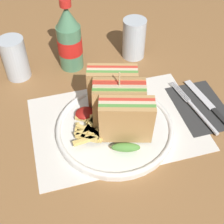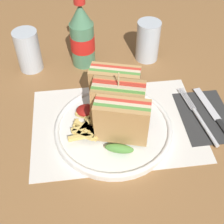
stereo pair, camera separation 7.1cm
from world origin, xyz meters
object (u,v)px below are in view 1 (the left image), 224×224
glass_near (134,41)px  glass_far (16,61)px  plate_main (114,127)px  club_sandwich (119,105)px  knife (209,104)px  coke_bottle_near (69,40)px  fork (198,111)px

glass_near → glass_far: 0.33m
plate_main → glass_near: size_ratio=2.34×
plate_main → club_sandwich: 0.06m
knife → coke_bottle_near: size_ratio=0.95×
club_sandwich → glass_far: size_ratio=1.78×
glass_far → coke_bottle_near: bearing=1.7°
club_sandwich → glass_near: bearing=64.9°
club_sandwich → glass_near: club_sandwich is taller
plate_main → knife: (0.25, 0.01, -0.00)m
knife → glass_far: bearing=142.5°
club_sandwich → glass_far: bearing=129.5°
glass_far → plate_main: bearing=-52.7°
club_sandwich → glass_near: size_ratio=1.78×
club_sandwich → knife: club_sandwich is taller
fork → coke_bottle_near: 0.38m
plate_main → coke_bottle_near: size_ratio=1.34×
plate_main → fork: plate_main is taller
coke_bottle_near → glass_near: 0.19m
plate_main → knife: bearing=2.6°
coke_bottle_near → club_sandwich: bearing=-76.7°
club_sandwich → knife: size_ratio=1.08×
knife → plate_main: bearing=174.3°
fork → glass_near: (-0.08, 0.27, 0.04)m
coke_bottle_near → glass_near: bearing=-0.0°
plate_main → coke_bottle_near: bearing=100.6°
club_sandwich → knife: (0.24, 0.01, -0.07)m
plate_main → knife: 0.25m
club_sandwich → coke_bottle_near: coke_bottle_near is taller
plate_main → coke_bottle_near: coke_bottle_near is taller
coke_bottle_near → glass_near: coke_bottle_near is taller
fork → knife: bearing=14.4°
fork → glass_far: bearing=138.5°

